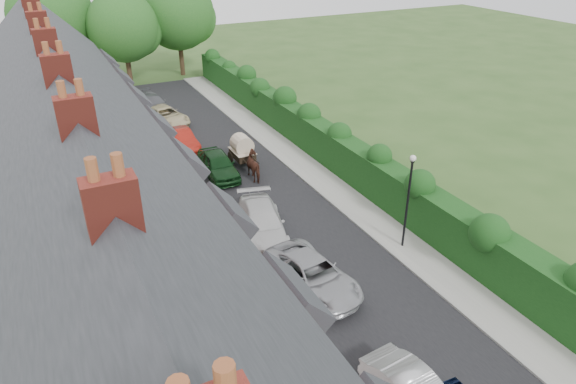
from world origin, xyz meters
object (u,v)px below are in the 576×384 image
at_px(car_red, 181,139).
at_px(lamppost, 409,190).
at_px(car_green, 218,165).
at_px(horse_cart, 242,148).
at_px(horse, 255,166).
at_px(car_silver_b, 312,275).
at_px(car_beige, 165,116).
at_px(car_grey, 152,104).
at_px(car_white, 262,223).

bearing_deg(car_red, lamppost, -74.36).
bearing_deg(car_green, horse_cart, 23.92).
xyz_separation_m(horse, horse_cart, (-0.00, 2.25, 0.39)).
xyz_separation_m(car_silver_b, car_beige, (-0.39, 24.22, -0.02)).
bearing_deg(lamppost, car_silver_b, -171.87).
relative_size(car_silver_b, car_beige, 1.03).
height_order(car_green, horse_cart, horse_cart).
xyz_separation_m(car_grey, horse_cart, (2.88, -13.90, 0.49)).
height_order(car_silver_b, car_grey, car_grey).
distance_m(lamppost, car_white, 7.75).
distance_m(lamppost, car_silver_b, 6.35).
distance_m(car_silver_b, car_beige, 24.22).
bearing_deg(car_grey, car_silver_b, -97.73).
distance_m(car_silver_b, car_white, 5.07).
bearing_deg(car_grey, car_red, -99.06).
xyz_separation_m(lamppost, car_silver_b, (-5.76, -0.82, -2.55)).
bearing_deg(car_green, horse, -33.00).
bearing_deg(car_white, car_beige, 104.69).
height_order(lamppost, car_grey, lamppost).
xyz_separation_m(car_silver_b, car_green, (0.20, 13.02, 0.06)).
distance_m(car_grey, horse_cart, 14.20).
distance_m(horse, horse_cart, 2.28).
bearing_deg(horse, car_beige, -78.20).
xyz_separation_m(lamppost, car_grey, (-6.40, 26.91, -2.52)).
distance_m(car_white, car_green, 7.97).
relative_size(car_silver_b, car_white, 0.97).
height_order(car_red, horse_cart, horse_cart).
distance_m(car_green, car_grey, 14.73).
bearing_deg(car_silver_b, lamppost, 0.81).
bearing_deg(car_red, car_beige, 83.29).
relative_size(car_grey, horse_cart, 1.74).
xyz_separation_m(lamppost, car_beige, (-6.15, 23.40, -2.58)).
height_order(car_white, car_grey, car_white).
relative_size(lamppost, horse_cart, 1.68).
bearing_deg(car_silver_b, car_green, 81.82).
relative_size(car_silver_b, car_red, 1.23).
relative_size(car_silver_b, car_green, 1.13).
bearing_deg(car_white, car_green, 101.13).
relative_size(lamppost, car_red, 1.19).
relative_size(horse, horse_cart, 0.68).
height_order(lamppost, horse_cart, lamppost).
distance_m(car_green, car_beige, 11.22).
xyz_separation_m(lamppost, horse, (-3.52, 10.76, -2.42)).
bearing_deg(horse, lamppost, 108.19).
bearing_deg(horse, car_red, -67.70).
height_order(car_silver_b, horse_cart, horse_cart).
height_order(car_beige, horse, horse).
xyz_separation_m(car_green, horse, (2.04, -1.44, 0.08)).
relative_size(car_green, horse_cart, 1.54).
xyz_separation_m(car_green, car_beige, (-0.59, 11.20, -0.08)).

